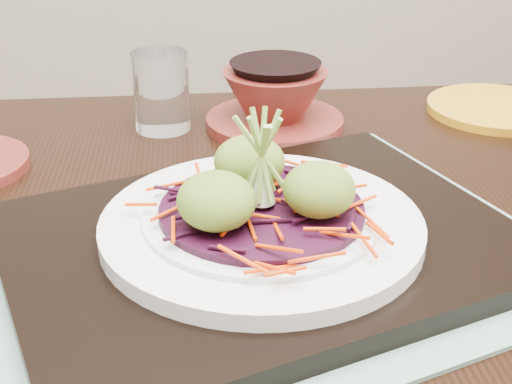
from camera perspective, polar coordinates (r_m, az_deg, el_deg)
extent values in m
cube|color=black|center=(0.68, 2.23, -3.89)|extent=(1.25, 0.92, 0.04)
cube|color=gray|center=(0.61, 0.44, -5.01)|extent=(0.55, 0.47, 0.00)
cube|color=black|center=(0.61, 0.44, -4.08)|extent=(0.47, 0.39, 0.02)
cylinder|color=white|center=(0.60, 0.45, -2.71)|extent=(0.27, 0.27, 0.01)
cylinder|color=white|center=(0.59, 0.45, -1.94)|extent=(0.20, 0.20, 0.01)
cylinder|color=black|center=(0.59, 0.45, -1.40)|extent=(0.17, 0.17, 0.01)
ellipsoid|color=olive|center=(0.55, -3.17, -0.74)|extent=(0.06, 0.06, 0.05)
ellipsoid|color=olive|center=(0.57, 5.08, 0.15)|extent=(0.06, 0.06, 0.05)
ellipsoid|color=olive|center=(0.62, -0.51, 2.42)|extent=(0.06, 0.06, 0.05)
cylinder|color=white|center=(0.88, -7.58, 8.00)|extent=(0.09, 0.09, 0.10)
cylinder|color=maroon|center=(0.89, 1.50, 5.65)|extent=(0.19, 0.19, 0.01)
cylinder|color=orange|center=(0.99, 18.68, 6.36)|extent=(0.24, 0.24, 0.01)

